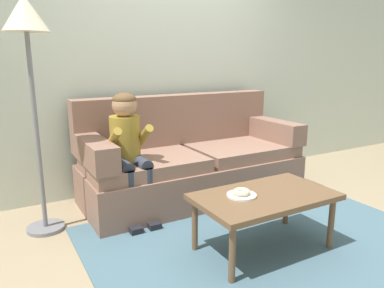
{
  "coord_description": "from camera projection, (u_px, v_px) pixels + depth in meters",
  "views": [
    {
      "loc": [
        -1.76,
        -2.26,
        1.38
      ],
      "look_at": [
        -0.23,
        0.45,
        0.65
      ],
      "focal_mm": 34.17,
      "sensor_mm": 36.0,
      "label": 1
    }
  ],
  "objects": [
    {
      "name": "ground",
      "position": [
        242.0,
        227.0,
        3.07
      ],
      "size": [
        10.0,
        10.0,
        0.0
      ],
      "primitive_type": "plane",
      "color": "#9E896B"
    },
    {
      "name": "donut",
      "position": [
        242.0,
        192.0,
        2.56
      ],
      "size": [
        0.15,
        0.15,
        0.04
      ],
      "primitive_type": "torus",
      "rotation": [
        0.0,
        0.0,
        2.88
      ],
      "color": "beige",
      "rests_on": "plate"
    },
    {
      "name": "couch",
      "position": [
        191.0,
        162.0,
        3.71
      ],
      "size": [
        2.18,
        0.9,
        1.01
      ],
      "color": "#846051",
      "rests_on": "ground"
    },
    {
      "name": "toy_controller",
      "position": [
        276.0,
        209.0,
        3.37
      ],
      "size": [
        0.23,
        0.09,
        0.05
      ],
      "rotation": [
        0.0,
        0.0,
        0.22
      ],
      "color": "blue",
      "rests_on": "ground"
    },
    {
      "name": "area_rug",
      "position": [
        261.0,
        238.0,
        2.86
      ],
      "size": [
        2.61,
        1.87,
        0.01
      ],
      "primitive_type": "cube",
      "color": "#476675",
      "rests_on": "ground"
    },
    {
      "name": "coffee_table",
      "position": [
        265.0,
        200.0,
        2.62
      ],
      "size": [
        1.01,
        0.58,
        0.44
      ],
      "color": "brown",
      "rests_on": "ground"
    },
    {
      "name": "plate",
      "position": [
        242.0,
        195.0,
        2.57
      ],
      "size": [
        0.21,
        0.21,
        0.01
      ],
      "primitive_type": "cylinder",
      "color": "white",
      "rests_on": "coffee_table"
    },
    {
      "name": "floor_lamp",
      "position": [
        27.0,
        40.0,
        2.68
      ],
      "size": [
        0.33,
        0.33,
        1.83
      ],
      "color": "slate",
      "rests_on": "ground"
    },
    {
      "name": "wall_back",
      "position": [
        167.0,
        57.0,
        3.94
      ],
      "size": [
        8.0,
        0.1,
        2.8
      ],
      "primitive_type": "cube",
      "color": "beige",
      "rests_on": "ground"
    },
    {
      "name": "person_child",
      "position": [
        128.0,
        144.0,
        3.11
      ],
      "size": [
        0.34,
        0.58,
        1.1
      ],
      "color": "olive",
      "rests_on": "ground"
    }
  ]
}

